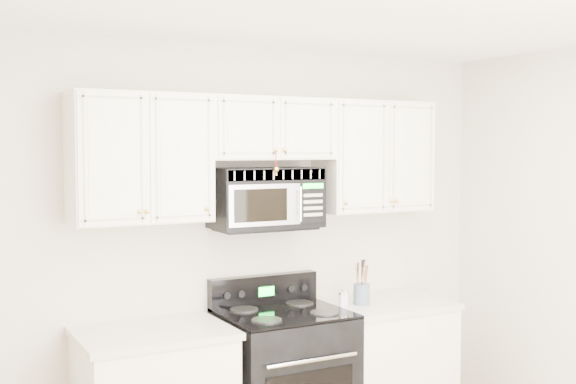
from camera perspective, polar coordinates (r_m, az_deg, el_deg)
room at (r=3.29m, az=10.94°, el=-8.00°), size 3.51×3.51×2.61m
base_cabinet_right at (r=5.09m, az=7.43°, el=-14.01°), size 0.86×0.65×0.92m
range at (r=4.68m, az=-0.36°, el=-14.82°), size 0.76×0.69×1.12m
upper_cabinets at (r=4.56m, az=-1.70°, el=3.25°), size 2.44×0.37×0.75m
microwave at (r=4.56m, az=-1.74°, el=-0.45°), size 0.69×0.39×0.38m
utensil_crock at (r=4.84m, az=5.84°, el=-7.93°), size 0.11×0.11×0.29m
shaker_salt at (r=4.72m, az=4.29°, el=-8.50°), size 0.04×0.04×0.10m
shaker_pepper at (r=4.77m, az=4.52°, el=-8.35°), size 0.05×0.05×0.11m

